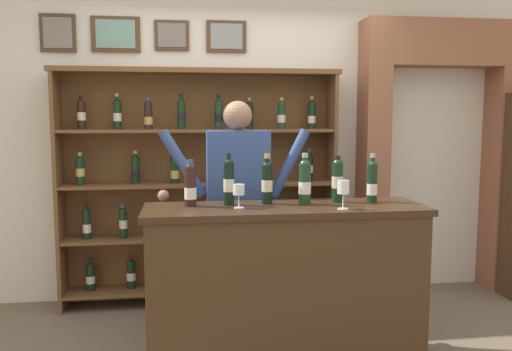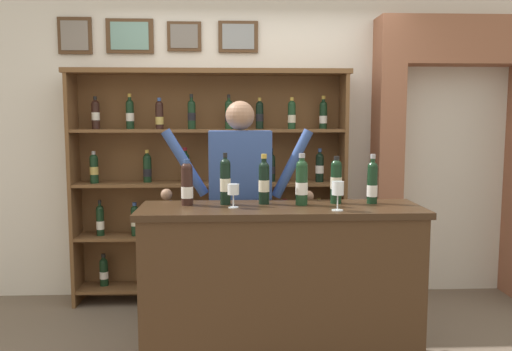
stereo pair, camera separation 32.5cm
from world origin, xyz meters
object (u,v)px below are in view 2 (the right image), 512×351
object	(u,v)px
tasting_bottle_bianco	(302,181)
wine_glass_left	(338,189)
tasting_bottle_super_tuscan	(187,184)
wine_glass_center	(233,191)
tasting_bottle_rosso	(264,181)
shopkeeper	(240,192)
tasting_bottle_riserva	(372,182)
tasting_counter	(281,288)
tasting_bottle_chianti	(225,181)
wine_shelf	(210,180)
tasting_bottle_grappa	(336,180)

from	to	relation	value
tasting_bottle_bianco	wine_glass_left	bearing A→B (deg)	-48.03
tasting_bottle_super_tuscan	tasting_bottle_bianco	xyz separation A→B (m)	(0.72, -0.03, 0.01)
wine_glass_center	tasting_bottle_rosso	bearing A→B (deg)	34.04
shopkeeper	tasting_bottle_bianco	xyz separation A→B (m)	(0.38, -0.44, 0.13)
tasting_bottle_rosso	tasting_bottle_riserva	size ratio (longest dim) A/B	1.01
tasting_bottle_super_tuscan	tasting_bottle_riserva	distance (m)	1.17
tasting_counter	tasting_bottle_chianti	xyz separation A→B (m)	(-0.34, 0.09, 0.67)
wine_shelf	shopkeeper	distance (m)	0.81
tasting_bottle_rosso	tasting_bottle_bianco	world-z (taller)	tasting_bottle_bianco
tasting_bottle_chianti	wine_glass_center	world-z (taller)	tasting_bottle_chianti
tasting_bottle_grappa	tasting_bottle_super_tuscan	bearing A→B (deg)	-178.52
tasting_bottle_bianco	tasting_counter	bearing A→B (deg)	-157.89
tasting_bottle_rosso	tasting_bottle_riserva	xyz separation A→B (m)	(0.69, -0.01, -0.01)
tasting_bottle_super_tuscan	tasting_bottle_rosso	distance (m)	0.48
tasting_counter	tasting_bottle_super_tuscan	distance (m)	0.88
tasting_counter	tasting_bottle_rosso	distance (m)	0.68
tasting_bottle_riserva	tasting_bottle_rosso	bearing A→B (deg)	179.11
tasting_bottle_riserva	shopkeeper	bearing A→B (deg)	154.19
tasting_bottle_rosso	tasting_bottle_riserva	bearing A→B (deg)	-0.89
tasting_bottle_bianco	wine_glass_left	xyz separation A→B (m)	(0.19, -0.21, -0.02)
wine_glass_center	tasting_bottle_super_tuscan	bearing A→B (deg)	158.77
tasting_bottle_super_tuscan	tasting_bottle_grappa	distance (m)	0.94
shopkeeper	tasting_bottle_rosso	size ratio (longest dim) A/B	5.32
tasting_bottle_grappa	wine_glass_center	distance (m)	0.67
shopkeeper	tasting_bottle_chianti	distance (m)	0.44
tasting_bottle_super_tuscan	wine_glass_left	distance (m)	0.93
tasting_bottle_grappa	tasting_bottle_riserva	distance (m)	0.23
tasting_bottle_rosso	tasting_bottle_bianco	xyz separation A→B (m)	(0.23, -0.05, 0.00)
tasting_bottle_super_tuscan	tasting_bottle_riserva	world-z (taller)	tasting_bottle_riserva
tasting_bottle_chianti	wine_glass_left	distance (m)	0.71
shopkeeper	tasting_bottle_grappa	distance (m)	0.73
tasting_counter	tasting_bottle_riserva	size ratio (longest dim) A/B	5.54
tasting_bottle_bianco	tasting_bottle_riserva	distance (m)	0.46
tasting_bottle_super_tuscan	wine_glass_center	size ratio (longest dim) A/B	1.97
tasting_bottle_super_tuscan	tasting_bottle_rosso	bearing A→B (deg)	2.24
tasting_bottle_bianco	tasting_bottle_grappa	size ratio (longest dim) A/B	1.07
tasting_bottle_grappa	wine_glass_center	bearing A→B (deg)	-168.24
wine_glass_left	tasting_bottle_rosso	bearing A→B (deg)	148.78
shopkeeper	wine_glass_center	distance (m)	0.53
tasting_bottle_bianco	tasting_bottle_rosso	bearing A→B (deg)	168.50
wine_shelf	tasting_bottle_riserva	world-z (taller)	wine_shelf
tasting_bottle_super_tuscan	tasting_bottle_rosso	xyz separation A→B (m)	(0.48, 0.02, 0.01)
tasting_counter	tasting_bottle_rosso	bearing A→B (deg)	134.28
shopkeeper	tasting_bottle_grappa	size ratio (longest dim) A/B	5.59
tasting_bottle_chianti	tasting_bottle_rosso	distance (m)	0.24
tasting_counter	tasting_bottle_grappa	world-z (taller)	tasting_bottle_grappa
shopkeeper	tasting_bottle_bianco	world-z (taller)	shopkeeper
tasting_bottle_rosso	wine_glass_center	xyz separation A→B (m)	(-0.19, -0.13, -0.04)
tasting_bottle_grappa	wine_glass_left	world-z (taller)	tasting_bottle_grappa
tasting_bottle_riserva	wine_glass_center	bearing A→B (deg)	-172.25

